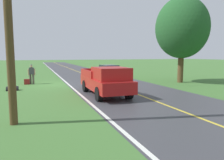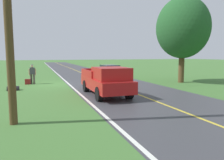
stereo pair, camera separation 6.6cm
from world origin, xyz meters
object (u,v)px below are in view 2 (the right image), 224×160
(utility_pole_roadside, at_px, (7,7))
(suitcase_carried, at_px, (28,82))
(tree_far_side_near, at_px, (183,28))
(pickup_truck_passing, at_px, (107,80))
(sedan_near_oncoming, at_px, (109,71))
(hitchhiker_walking, at_px, (32,73))

(utility_pole_roadside, bearing_deg, suitcase_carried, -90.40)
(tree_far_side_near, bearing_deg, utility_pole_roadside, 30.83)
(pickup_truck_passing, distance_m, sedan_near_oncoming, 11.40)
(suitcase_carried, distance_m, utility_pole_roadside, 12.08)
(pickup_truck_passing, height_order, sedan_near_oncoming, pickup_truck_passing)
(pickup_truck_passing, height_order, utility_pole_roadside, utility_pole_roadside)
(hitchhiker_walking, relative_size, utility_pole_roadside, 0.21)
(hitchhiker_walking, relative_size, pickup_truck_passing, 0.32)
(tree_far_side_near, distance_m, sedan_near_oncoming, 9.34)
(tree_far_side_near, relative_size, utility_pole_roadside, 0.93)
(pickup_truck_passing, bearing_deg, utility_pole_roadside, 40.02)
(tree_far_side_near, bearing_deg, suitcase_carried, -13.83)
(suitcase_carried, relative_size, tree_far_side_near, 0.06)
(sedan_near_oncoming, xyz_separation_m, utility_pole_roadside, (8.79, 14.91, 3.45))
(suitcase_carried, bearing_deg, hitchhiker_walking, 100.86)
(hitchhiker_walking, bearing_deg, sedan_near_oncoming, -157.80)
(sedan_near_oncoming, bearing_deg, utility_pole_roadside, 59.49)
(pickup_truck_passing, relative_size, utility_pole_roadside, 0.64)
(pickup_truck_passing, height_order, tree_far_side_near, tree_far_side_near)
(utility_pole_roadside, bearing_deg, tree_far_side_near, -149.17)
(hitchhiker_walking, xyz_separation_m, suitcase_carried, (0.41, 0.11, -0.75))
(utility_pole_roadside, bearing_deg, pickup_truck_passing, -139.98)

